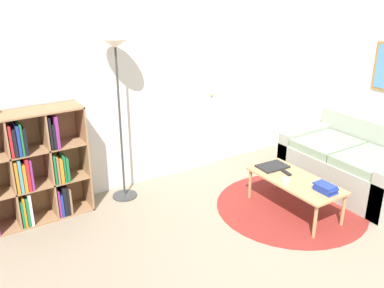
{
  "coord_description": "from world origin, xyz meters",
  "views": [
    {
      "loc": [
        -2.34,
        -2.05,
        2.43
      ],
      "look_at": [
        -0.17,
        1.31,
        0.85
      ],
      "focal_mm": 40.0,
      "sensor_mm": 36.0,
      "label": 1
    }
  ],
  "objects_px": {
    "floor_lamp": "(116,65)",
    "coffee_table": "(295,182)",
    "bookshelf": "(23,171)",
    "couch": "(353,165)",
    "bowl": "(286,181)",
    "laptop": "(272,166)"
  },
  "relations": [
    {
      "from": "bookshelf",
      "to": "coffee_table",
      "type": "relative_size",
      "value": 1.13
    },
    {
      "from": "floor_lamp",
      "to": "bowl",
      "type": "bearing_deg",
      "value": -46.5
    },
    {
      "from": "couch",
      "to": "floor_lamp",
      "type": "bearing_deg",
      "value": 152.98
    },
    {
      "from": "bowl",
      "to": "floor_lamp",
      "type": "bearing_deg",
      "value": 133.5
    },
    {
      "from": "coffee_table",
      "to": "bowl",
      "type": "distance_m",
      "value": 0.17
    },
    {
      "from": "floor_lamp",
      "to": "bowl",
      "type": "height_order",
      "value": "floor_lamp"
    },
    {
      "from": "couch",
      "to": "coffee_table",
      "type": "xyz_separation_m",
      "value": [
        -1.06,
        -0.06,
        0.07
      ]
    },
    {
      "from": "coffee_table",
      "to": "bowl",
      "type": "height_order",
      "value": "bowl"
    },
    {
      "from": "floor_lamp",
      "to": "coffee_table",
      "type": "xyz_separation_m",
      "value": [
        1.42,
        -1.32,
        -1.2
      ]
    },
    {
      "from": "laptop",
      "to": "bowl",
      "type": "xyz_separation_m",
      "value": [
        -0.16,
        -0.37,
        0.02
      ]
    },
    {
      "from": "couch",
      "to": "coffee_table",
      "type": "distance_m",
      "value": 1.06
    },
    {
      "from": "couch",
      "to": "laptop",
      "type": "bearing_deg",
      "value": 163.62
    },
    {
      "from": "floor_lamp",
      "to": "couch",
      "type": "bearing_deg",
      "value": -27.02
    },
    {
      "from": "floor_lamp",
      "to": "coffee_table",
      "type": "distance_m",
      "value": 2.28
    },
    {
      "from": "bookshelf",
      "to": "laptop",
      "type": "distance_m",
      "value": 2.7
    },
    {
      "from": "laptop",
      "to": "bookshelf",
      "type": "bearing_deg",
      "value": 158.04
    },
    {
      "from": "floor_lamp",
      "to": "coffee_table",
      "type": "bearing_deg",
      "value": -43.0
    },
    {
      "from": "floor_lamp",
      "to": "bowl",
      "type": "xyz_separation_m",
      "value": [
        1.26,
        -1.33,
        -1.14
      ]
    },
    {
      "from": "bookshelf",
      "to": "couch",
      "type": "relative_size",
      "value": 0.78
    },
    {
      "from": "floor_lamp",
      "to": "laptop",
      "type": "distance_m",
      "value": 2.07
    },
    {
      "from": "bookshelf",
      "to": "floor_lamp",
      "type": "xyz_separation_m",
      "value": [
        1.07,
        -0.05,
        0.98
      ]
    },
    {
      "from": "bookshelf",
      "to": "couch",
      "type": "height_order",
      "value": "bookshelf"
    }
  ]
}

